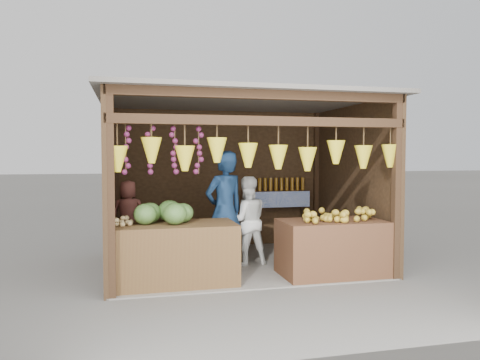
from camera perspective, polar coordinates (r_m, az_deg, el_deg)
The scene contains 12 objects.
ground at distance 7.68m, azimuth -0.16°, elevation -10.19°, with size 80.00×80.00×0.00m, color #514F49.
stall_structure at distance 7.43m, azimuth -0.34°, elevation 2.33°, with size 4.30×3.30×2.66m.
back_shelf at distance 9.04m, azimuth 4.45°, elevation -2.59°, with size 1.25×0.32×1.32m.
counter_left at distance 6.48m, azimuth -8.11°, elevation -8.93°, with size 1.69×0.85×0.83m, color #50311A.
counter_right at distance 6.99m, azimuth 11.10°, elevation -8.16°, with size 1.49×0.85×0.81m, color #4B2B19.
stool at distance 7.55m, azimuth -13.39°, elevation -9.32°, with size 0.33×0.33×0.31m, color black.
man_standing at distance 7.11m, azimuth -1.91°, elevation -3.80°, with size 0.66×0.44×1.82m, color #142B4C.
woman_standing at distance 7.50m, azimuth 0.83°, elevation -5.00°, with size 0.69×0.54×1.42m, color white.
vendor_seated at distance 7.43m, azimuth -13.45°, elevation -4.13°, with size 0.52×0.34×1.07m, color #532821.
melon_pile at distance 6.44m, azimuth -9.10°, elevation -3.82°, with size 1.00×0.50×0.32m, color #1C4612, non-canonical shape.
tanfruit_pile at distance 6.36m, azimuth -14.17°, elevation -4.82°, with size 0.34×0.40×0.13m, color #9D7B48, non-canonical shape.
mango_pile at distance 6.91m, azimuth 11.87°, elevation -3.95°, with size 1.40×0.64×0.22m, color orange, non-canonical shape.
Camera 1 is at (-1.72, -7.28, 1.75)m, focal length 35.00 mm.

